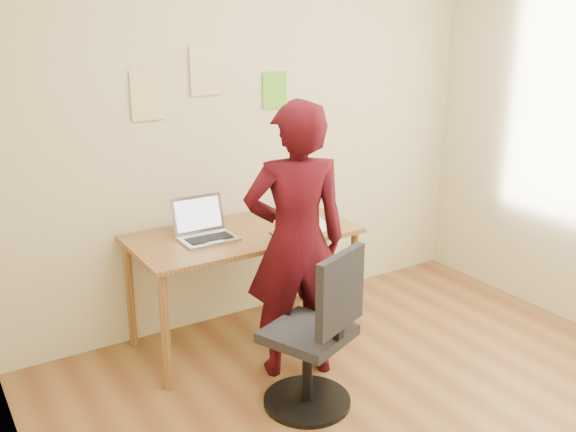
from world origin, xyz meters
TOP-DOWN VIEW (x-y plane):
  - room at (0.00, 0.00)m, footprint 3.58×3.58m
  - desk at (-0.29, 1.38)m, footprint 1.40×0.70m
  - laptop at (-0.54, 1.41)m, footprint 0.33×0.29m
  - paper_sheet at (0.15, 1.29)m, footprint 0.30×0.38m
  - phone at (-0.14, 1.20)m, footprint 0.08×0.14m
  - wall_note_left at (-0.72, 1.74)m, footprint 0.21×0.00m
  - wall_note_mid at (-0.34, 1.74)m, footprint 0.21×0.00m
  - wall_note_right at (0.16, 1.74)m, footprint 0.18×0.00m
  - office_chair at (-0.33, 0.50)m, footprint 0.53×0.54m
  - person at (-0.21, 0.89)m, footprint 0.68×0.56m

SIDE VIEW (x-z plane):
  - office_chair at x=-0.33m, z-range -0.07..0.86m
  - desk at x=-0.29m, z-range 0.28..1.02m
  - paper_sheet at x=0.15m, z-range 0.74..0.74m
  - phone at x=-0.14m, z-range 0.74..0.75m
  - laptop at x=-0.54m, z-range 0.67..0.91m
  - person at x=-0.21m, z-range 0.00..1.62m
  - room at x=0.00m, z-range -0.04..2.74m
  - wall_note_right at x=0.16m, z-range 1.43..1.67m
  - wall_note_left at x=-0.72m, z-range 1.43..1.73m
  - wall_note_mid at x=-0.34m, z-range 1.55..1.85m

